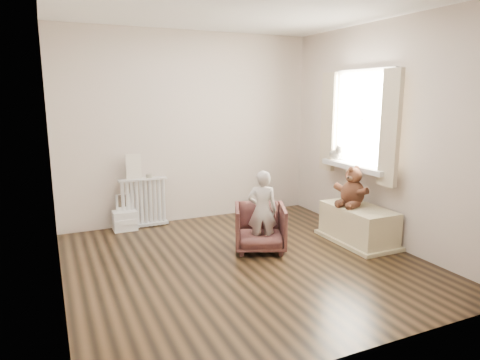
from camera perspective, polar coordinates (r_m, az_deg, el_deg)
name	(u,v)px	position (r m, az deg, el deg)	size (l,w,h in m)	color
floor	(245,262)	(4.65, 0.63, -10.87)	(3.60, 3.60, 0.01)	black
ceiling	(245,4)	(4.38, 0.71, 22.39)	(3.60, 3.60, 0.01)	white
back_wall	(190,128)	(6.00, -6.72, 6.91)	(3.60, 0.02, 2.60)	beige
front_wall	(366,169)	(2.82, 16.42, 1.41)	(3.60, 0.02, 2.60)	beige
left_wall	(51,151)	(3.92, -23.91, 3.61)	(0.02, 3.60, 2.60)	beige
right_wall	(383,134)	(5.35, 18.50, 5.85)	(0.02, 3.60, 2.60)	beige
window	(364,120)	(5.53, 16.17, 7.72)	(0.03, 0.90, 1.10)	white
window_sill	(355,167)	(5.54, 15.13, 1.73)	(0.22, 1.10, 0.06)	silver
curtain_left	(390,128)	(5.04, 19.40, 6.51)	(0.06, 0.26, 1.30)	beige
curtain_right	(328,122)	(5.91, 11.71, 7.56)	(0.06, 0.26, 1.30)	beige
radiator	(144,199)	(5.85, -12.74, -2.44)	(0.63, 0.12, 0.67)	silver
paper_doll	(134,167)	(5.74, -14.00, 1.74)	(0.20, 0.02, 0.33)	beige
tin_a	(149,176)	(5.81, -12.03, 0.55)	(0.09, 0.09, 0.05)	#A59E8C
toy_vanity	(124,210)	(5.81, -15.17, -3.84)	(0.30, 0.21, 0.47)	silver
armchair	(260,228)	(4.92, 2.69, -6.35)	(0.56, 0.58, 0.53)	#512B28
child	(262,211)	(4.82, 2.98, -4.09)	(0.33, 0.22, 0.92)	beige
toy_bench	(358,226)	(5.38, 15.46, -5.90)	(0.49, 0.92, 0.44)	beige
teddy_bear	(353,187)	(5.30, 14.83, -0.88)	(0.39, 0.30, 0.48)	#3D2013
plush_cat	(336,152)	(5.82, 12.62, 3.61)	(0.15, 0.24, 0.20)	gray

